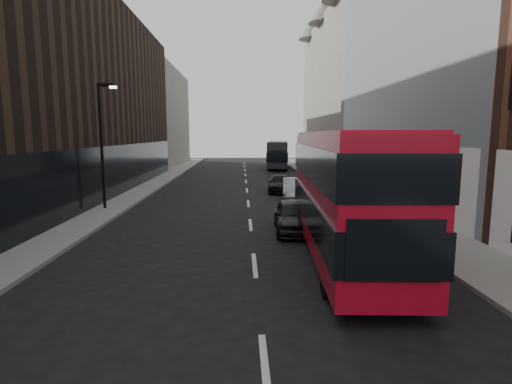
{
  "coord_description": "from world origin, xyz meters",
  "views": [
    {
      "loc": [
        -0.42,
        -4.9,
        4.35
      ],
      "look_at": [
        0.04,
        7.87,
        2.5
      ],
      "focal_mm": 28.0,
      "sensor_mm": 36.0,
      "label": 1
    }
  ],
  "objects": [
    {
      "name": "building_left_mid",
      "position": [
        -11.5,
        30.0,
        7.0
      ],
      "size": [
        5.0,
        24.0,
        14.0
      ],
      "primitive_type": "cube",
      "color": "black",
      "rests_on": "ground"
    },
    {
      "name": "building_modern_block",
      "position": [
        11.47,
        21.0,
        9.9
      ],
      "size": [
        5.03,
        22.0,
        20.0
      ],
      "color": "#92969B",
      "rests_on": "ground"
    },
    {
      "name": "car_c",
      "position": [
        2.5,
        25.21,
        0.63
      ],
      "size": [
        2.12,
        4.47,
        1.26
      ],
      "primitive_type": "imported",
      "rotation": [
        0.0,
        0.0,
        -0.08
      ],
      "color": "black",
      "rests_on": "ground"
    },
    {
      "name": "building_left_far",
      "position": [
        -11.5,
        52.0,
        6.5
      ],
      "size": [
        5.0,
        20.0,
        13.0
      ],
      "primitive_type": "cube",
      "color": "slate",
      "rests_on": "ground"
    },
    {
      "name": "grey_bus",
      "position": [
        4.26,
        46.33,
        1.85
      ],
      "size": [
        3.64,
        10.87,
        3.45
      ],
      "rotation": [
        0.0,
        0.0,
        -0.11
      ],
      "color": "black",
      "rests_on": "ground"
    },
    {
      "name": "car_b",
      "position": [
        3.12,
        21.55,
        0.71
      ],
      "size": [
        1.95,
        4.47,
        1.43
      ],
      "primitive_type": "imported",
      "rotation": [
        0.0,
        0.0,
        -0.1
      ],
      "color": "gray",
      "rests_on": "ground"
    },
    {
      "name": "red_bus",
      "position": [
        3.17,
        8.72,
        2.47
      ],
      "size": [
        3.21,
        11.13,
        4.44
      ],
      "rotation": [
        0.0,
        0.0,
        -0.06
      ],
      "color": "#B50B1F",
      "rests_on": "ground"
    },
    {
      "name": "building_victorian",
      "position": [
        11.38,
        44.0,
        9.66
      ],
      "size": [
        6.5,
        24.0,
        21.0
      ],
      "color": "slate",
      "rests_on": "ground"
    },
    {
      "name": "car_a",
      "position": [
        1.92,
        12.65,
        0.72
      ],
      "size": [
        1.9,
        4.31,
        1.44
      ],
      "primitive_type": "imported",
      "rotation": [
        0.0,
        0.0,
        -0.05
      ],
      "color": "black",
      "rests_on": "ground"
    },
    {
      "name": "sidewalk_right",
      "position": [
        7.5,
        25.0,
        0.07
      ],
      "size": [
        3.0,
        80.0,
        0.15
      ],
      "primitive_type": "cube",
      "color": "slate",
      "rests_on": "ground"
    },
    {
      "name": "sidewalk_left",
      "position": [
        -8.0,
        25.0,
        0.07
      ],
      "size": [
        2.0,
        80.0,
        0.15
      ],
      "primitive_type": "cube",
      "color": "slate",
      "rests_on": "ground"
    },
    {
      "name": "street_lamp",
      "position": [
        -8.22,
        18.0,
        4.18
      ],
      "size": [
        1.06,
        0.22,
        7.0
      ],
      "color": "black",
      "rests_on": "sidewalk_left"
    }
  ]
}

